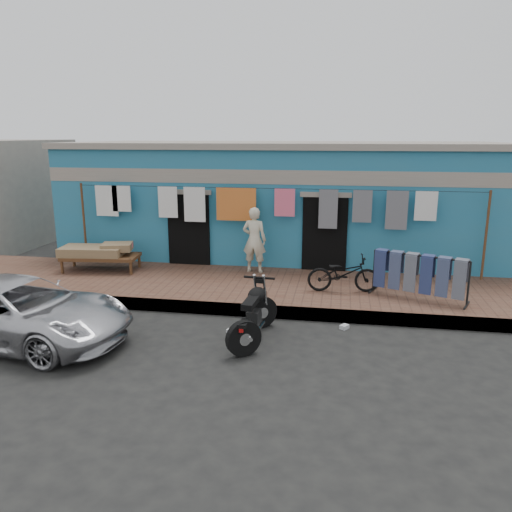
{
  "coord_description": "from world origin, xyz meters",
  "views": [
    {
      "loc": [
        1.69,
        -7.77,
        3.57
      ],
      "look_at": [
        0.0,
        2.0,
        1.15
      ],
      "focal_mm": 35.0,
      "sensor_mm": 36.0,
      "label": 1
    }
  ],
  "objects_px": {
    "seated_person": "(254,240)",
    "bicycle": "(343,270)",
    "charpoy": "(101,258)",
    "motorcycle": "(253,312)",
    "car": "(18,310)",
    "jeans_rack": "(419,276)"
  },
  "relations": [
    {
      "from": "motorcycle",
      "to": "jeans_rack",
      "type": "relative_size",
      "value": 0.82
    },
    {
      "from": "seated_person",
      "to": "charpoy",
      "type": "bearing_deg",
      "value": 12.16
    },
    {
      "from": "seated_person",
      "to": "bicycle",
      "type": "bearing_deg",
      "value": 154.77
    },
    {
      "from": "seated_person",
      "to": "jeans_rack",
      "type": "height_order",
      "value": "seated_person"
    },
    {
      "from": "seated_person",
      "to": "motorcycle",
      "type": "bearing_deg",
      "value": 104.26
    },
    {
      "from": "car",
      "to": "jeans_rack",
      "type": "xyz_separation_m",
      "value": [
        7.14,
        2.92,
        0.16
      ]
    },
    {
      "from": "bicycle",
      "to": "charpoy",
      "type": "height_order",
      "value": "bicycle"
    },
    {
      "from": "car",
      "to": "charpoy",
      "type": "relative_size",
      "value": 2.02
    },
    {
      "from": "charpoy",
      "to": "jeans_rack",
      "type": "height_order",
      "value": "jeans_rack"
    },
    {
      "from": "car",
      "to": "seated_person",
      "type": "xyz_separation_m",
      "value": [
        3.43,
        4.36,
        0.48
      ]
    },
    {
      "from": "charpoy",
      "to": "jeans_rack",
      "type": "bearing_deg",
      "value": -7.1
    },
    {
      "from": "seated_person",
      "to": "motorcycle",
      "type": "height_order",
      "value": "seated_person"
    },
    {
      "from": "car",
      "to": "motorcycle",
      "type": "xyz_separation_m",
      "value": [
        4.05,
        0.73,
        -0.05
      ]
    },
    {
      "from": "charpoy",
      "to": "jeans_rack",
      "type": "distance_m",
      "value": 7.59
    },
    {
      "from": "jeans_rack",
      "to": "motorcycle",
      "type": "bearing_deg",
      "value": -144.75
    },
    {
      "from": "charpoy",
      "to": "seated_person",
      "type": "bearing_deg",
      "value": 7.6
    },
    {
      "from": "jeans_rack",
      "to": "bicycle",
      "type": "bearing_deg",
      "value": 172.56
    },
    {
      "from": "bicycle",
      "to": "seated_person",
      "type": "bearing_deg",
      "value": 53.6
    },
    {
      "from": "charpoy",
      "to": "motorcycle",
      "type": "bearing_deg",
      "value": -35.18
    },
    {
      "from": "motorcycle",
      "to": "charpoy",
      "type": "height_order",
      "value": "motorcycle"
    },
    {
      "from": "seated_person",
      "to": "motorcycle",
      "type": "distance_m",
      "value": 3.72
    },
    {
      "from": "seated_person",
      "to": "bicycle",
      "type": "relative_size",
      "value": 1.07
    }
  ]
}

